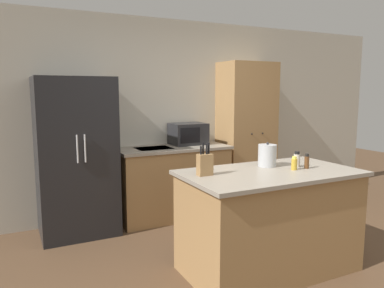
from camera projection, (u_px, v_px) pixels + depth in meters
name	position (u px, v px, depth m)	size (l,w,h in m)	color
ground_plane	(284.00, 280.00, 3.30)	(14.00, 14.00, 0.00)	brown
wall_back	(176.00, 117.00, 5.18)	(7.20, 0.06, 2.60)	beige
refrigerator	(76.00, 157.00, 4.28)	(0.85, 0.70, 1.81)	black
back_counter	(173.00, 182.00, 4.91)	(1.47, 0.65, 0.94)	#9E7547
pantry_cabinet	(246.00, 135.00, 5.41)	(0.76, 0.53, 2.05)	#9E7547
kitchen_island	(269.00, 221.00, 3.44)	(1.61, 0.90, 0.94)	#9E7547
microwave	(188.00, 134.00, 5.04)	(0.46, 0.36, 0.29)	#232326
knife_block	(205.00, 164.00, 3.19)	(0.13, 0.08, 0.29)	#9E7547
spice_bottle_tall_dark	(307.00, 162.00, 3.48)	(0.04, 0.04, 0.14)	#563319
spice_bottle_short_red	(294.00, 164.00, 3.42)	(0.05, 0.05, 0.13)	gold
spice_bottle_amber_oil	(297.00, 160.00, 3.55)	(0.06, 0.06, 0.15)	beige
kettle	(267.00, 156.00, 3.57)	(0.17, 0.17, 0.23)	#B2B5B7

